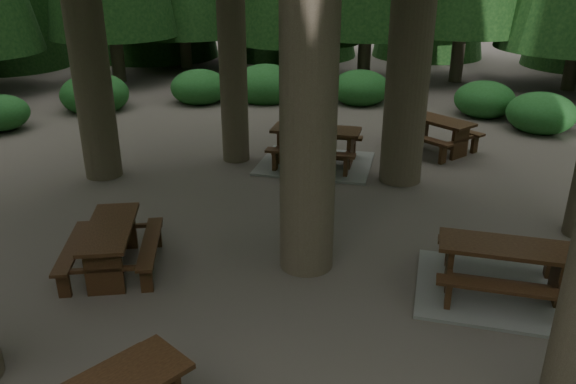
# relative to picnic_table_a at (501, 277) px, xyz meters

# --- Properties ---
(ground) EXTENTS (80.00, 80.00, 0.00)m
(ground) POSITION_rel_picnic_table_a_xyz_m (-3.69, 0.21, -0.27)
(ground) COLOR #4C463E
(ground) RESTS_ON ground
(picnic_table_a) EXTENTS (2.55, 2.19, 0.80)m
(picnic_table_a) POSITION_rel_picnic_table_a_xyz_m (0.00, 0.00, 0.00)
(picnic_table_a) COLOR gray
(picnic_table_a) RESTS_ON ground
(picnic_table_b) EXTENTS (1.83, 2.06, 0.76)m
(picnic_table_b) POSITION_rel_picnic_table_a_xyz_m (-5.86, -0.20, 0.23)
(picnic_table_b) COLOR black
(picnic_table_b) RESTS_ON ground
(picnic_table_c) EXTENTS (2.77, 2.36, 0.88)m
(picnic_table_c) POSITION_rel_picnic_table_a_xyz_m (-3.24, 5.12, 0.04)
(picnic_table_c) COLOR gray
(picnic_table_c) RESTS_ON ground
(picnic_table_d) EXTENTS (2.48, 2.46, 0.84)m
(picnic_table_d) POSITION_rel_picnic_table_a_xyz_m (-0.39, 6.64, 0.28)
(picnic_table_d) COLOR black
(picnic_table_d) RESTS_ON ground
(shrub_ring) EXTENTS (23.86, 24.64, 1.49)m
(shrub_ring) POSITION_rel_picnic_table_a_xyz_m (-2.99, 0.96, 0.13)
(shrub_ring) COLOR #226020
(shrub_ring) RESTS_ON ground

